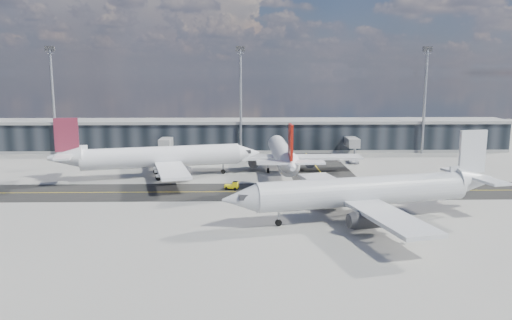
# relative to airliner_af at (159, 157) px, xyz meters

# --- Properties ---
(ground) EXTENTS (300.00, 300.00, 0.00)m
(ground) POSITION_rel_airliner_af_xyz_m (17.22, -17.62, -4.33)
(ground) COLOR gray
(ground) RESTS_ON ground
(taxiway_lanes) EXTENTS (180.00, 63.00, 0.03)m
(taxiway_lanes) POSITION_rel_airliner_af_xyz_m (21.13, -6.88, -4.32)
(taxiway_lanes) COLOR black
(taxiway_lanes) RESTS_ON ground
(terminal_concourse) EXTENTS (152.00, 19.80, 8.80)m
(terminal_concourse) POSITION_rel_airliner_af_xyz_m (17.26, 37.31, -0.24)
(terminal_concourse) COLOR black
(terminal_concourse) RESTS_ON ground
(floodlight_masts) EXTENTS (102.50, 0.70, 28.90)m
(floodlight_masts) POSITION_rel_airliner_af_xyz_m (17.22, 30.38, 11.28)
(floodlight_masts) COLOR gray
(floodlight_masts) RESTS_ON ground
(airliner_af) EXTENTS (43.81, 37.66, 13.10)m
(airliner_af) POSITION_rel_airliner_af_xyz_m (0.00, 0.00, 0.00)
(airliner_af) COLOR white
(airliner_af) RESTS_ON ground
(airliner_redtail) EXTENTS (36.02, 42.35, 12.59)m
(airliner_redtail) POSITION_rel_airliner_af_xyz_m (26.57, 4.36, -0.17)
(airliner_redtail) COLOR white
(airliner_redtail) RESTS_ON ground
(airliner_near) EXTENTS (43.88, 37.69, 13.10)m
(airliner_near) POSITION_rel_airliner_af_xyz_m (36.58, -31.85, -0.00)
(airliner_near) COLOR silver
(airliner_near) RESTS_ON ground
(baggage_tug) EXTENTS (2.77, 1.86, 1.60)m
(baggage_tug) POSITION_rel_airliner_af_xyz_m (15.92, -11.95, -3.53)
(baggage_tug) COLOR #FFF00D
(baggage_tug) RESTS_ON ground
(service_van) EXTENTS (3.23, 5.79, 1.53)m
(service_van) POSITION_rel_airliner_af_xyz_m (45.19, 16.34, -3.56)
(service_van) COLOR white
(service_van) RESTS_ON ground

